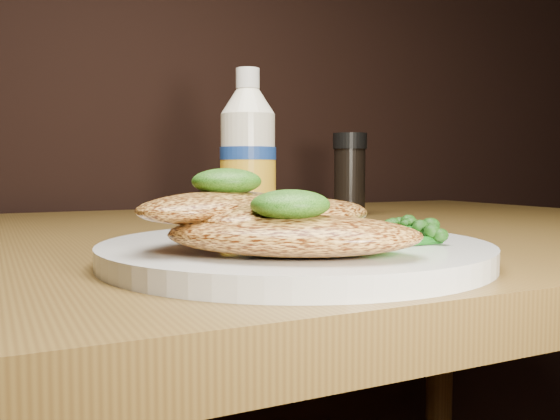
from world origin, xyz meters
name	(u,v)px	position (x,y,z in m)	size (l,w,h in m)	color
plate	(295,252)	(-0.12, 0.81, 0.76)	(0.30, 0.30, 0.02)	silver
chicken_front	(292,235)	(-0.15, 0.75, 0.78)	(0.17, 0.09, 0.03)	gold
chicken_mid	(292,216)	(-0.13, 0.79, 0.79)	(0.17, 0.08, 0.03)	gold
chicken_back	(220,207)	(-0.18, 0.81, 0.79)	(0.15, 0.08, 0.02)	gold
pesto_front	(290,205)	(-0.16, 0.74, 0.80)	(0.05, 0.05, 0.02)	#0F3307
pesto_back	(227,181)	(-0.17, 0.81, 0.81)	(0.05, 0.05, 0.02)	#0F3307
broccolini_bundle	(365,228)	(-0.07, 0.78, 0.78)	(0.15, 0.11, 0.02)	#125513
mayo_bottle	(248,148)	(-0.04, 1.08, 0.85)	(0.07, 0.07, 0.19)	#ECE4C8
pepper_grinder	(350,175)	(0.16, 1.17, 0.81)	(0.05, 0.05, 0.12)	black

